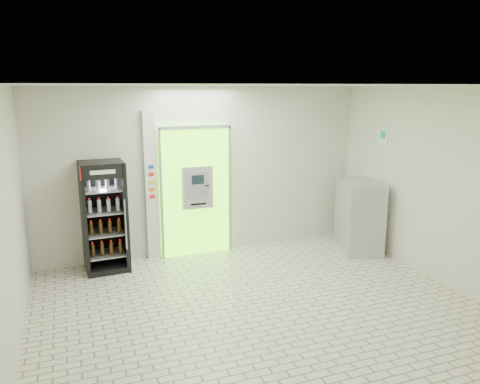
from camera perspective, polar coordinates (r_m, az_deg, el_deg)
ground at (r=6.66m, az=2.19°, el=-13.89°), size 6.00×6.00×0.00m
room_shell at (r=6.06m, az=2.33°, el=1.87°), size 6.00×6.00×6.00m
atm_assembly at (r=8.38m, az=-5.42°, el=0.17°), size 1.30×0.24×2.33m
pillar at (r=8.22m, az=-10.75°, el=0.68°), size 0.22×0.11×2.60m
beverage_cooler at (r=7.98m, az=-16.21°, el=-3.13°), size 0.72×0.67×1.82m
steel_cabinet at (r=8.91m, az=14.34°, el=-2.83°), size 0.93×1.13×1.31m
exit_sign at (r=8.74m, az=17.08°, el=6.51°), size 0.02×0.22×0.26m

